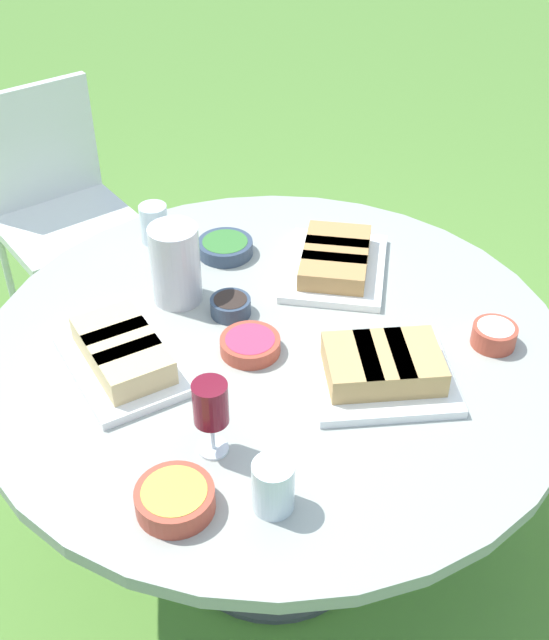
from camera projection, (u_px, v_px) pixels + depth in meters
name	position (u px, v px, depth m)	size (l,w,h in m)	color
ground_plane	(274.00, 538.00, 2.29)	(40.00, 40.00, 0.00)	#5B8C38
dining_table	(274.00, 374.00, 1.90)	(1.35, 1.35, 0.73)	#4C4C51
chair_near_right	(56.00, 198.00, 2.78)	(0.44, 0.45, 0.89)	silver
water_pitcher	(175.00, 264.00, 1.91)	(0.13, 0.12, 0.20)	silver
wine_glass	(211.00, 406.00, 1.50)	(0.07, 0.07, 0.17)	silver
platter_bread_main	(335.00, 261.00, 2.04)	(0.41, 0.40, 0.07)	white
platter_charcuterie	(383.00, 368.00, 1.71)	(0.37, 0.39, 0.08)	white
platter_sandwich_side	(123.00, 355.00, 1.74)	(0.34, 0.25, 0.08)	white
bowl_fries	(175.00, 498.00, 1.44)	(0.15, 0.15, 0.05)	#B74733
bowl_salad	(225.00, 247.00, 2.11)	(0.15, 0.15, 0.04)	#334256
bowl_olives	(231.00, 305.00, 1.90)	(0.10, 0.10, 0.04)	#334256
bowl_dip_red	(249.00, 343.00, 1.80)	(0.14, 0.14, 0.04)	#B74733
bowl_dip_cream	(494.00, 334.00, 1.81)	(0.10, 0.10, 0.05)	#B74733
cup_water_near	(273.00, 486.00, 1.43)	(0.08, 0.08, 0.11)	silver
cup_water_far	(154.00, 224.00, 2.14)	(0.07, 0.07, 0.11)	silver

